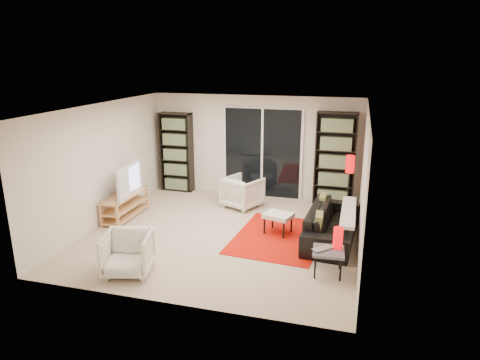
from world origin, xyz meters
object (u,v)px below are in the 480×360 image
object	(u,v)px
sofa	(332,223)
armchair_back	(242,192)
armchair_front	(128,253)
bookshelf_right	(335,159)
floor_lamp	(350,171)
tv_stand	(125,205)
ottoman	(278,216)
bookshelf_left	(176,152)
side_table	(328,253)

from	to	relation	value
sofa	armchair_back	world-z (taller)	armchair_back
armchair_front	bookshelf_right	bearing A→B (deg)	41.22
bookshelf_right	armchair_back	size ratio (longest dim) A/B	2.77
floor_lamp	sofa	bearing A→B (deg)	-100.23
floor_lamp	armchair_back	bearing A→B (deg)	179.69
tv_stand	armchair_back	bearing A→B (deg)	30.11
tv_stand	sofa	bearing A→B (deg)	0.30
tv_stand	ottoman	world-z (taller)	tv_stand
bookshelf_left	armchair_front	bearing A→B (deg)	-76.67
tv_stand	floor_lamp	distance (m)	4.72
floor_lamp	side_table	bearing A→B (deg)	-94.30
sofa	ottoman	world-z (taller)	sofa
armchair_back	ottoman	world-z (taller)	armchair_back
bookshelf_left	bookshelf_right	size ratio (longest dim) A/B	0.93
bookshelf_right	armchair_back	distance (m)	2.21
ottoman	floor_lamp	bearing A→B (deg)	45.56
bookshelf_left	armchair_front	size ratio (longest dim) A/B	2.68
bookshelf_left	armchair_back	size ratio (longest dim) A/B	2.57
armchair_back	floor_lamp	bearing A→B (deg)	-155.93
bookshelf_right	armchair_back	bearing A→B (deg)	-158.21
sofa	armchair_back	size ratio (longest dim) A/B	2.75
tv_stand	floor_lamp	world-z (taller)	floor_lamp
tv_stand	armchair_front	distance (m)	2.51
tv_stand	side_table	distance (m)	4.50
sofa	bookshelf_left	bearing A→B (deg)	66.99
armchair_front	side_table	size ratio (longest dim) A/B	1.44
armchair_back	ottoman	distance (m)	1.65
ottoman	floor_lamp	size ratio (longest dim) A/B	0.46
bookshelf_left	floor_lamp	world-z (taller)	bookshelf_left
armchair_front	floor_lamp	bearing A→B (deg)	32.28
sofa	ottoman	size ratio (longest dim) A/B	3.46
side_table	tv_stand	bearing A→B (deg)	162.50
sofa	side_table	world-z (taller)	sofa
armchair_back	bookshelf_right	bearing A→B (deg)	-133.83
armchair_front	ottoman	world-z (taller)	armchair_front
armchair_back	floor_lamp	world-z (taller)	floor_lamp
armchair_back	side_table	xyz separation A→B (m)	(2.09, -2.63, 0.01)
sofa	side_table	size ratio (longest dim) A/B	4.14
tv_stand	sofa	size ratio (longest dim) A/B	0.63
bookshelf_left	armchair_back	distance (m)	2.15
bookshelf_right	ottoman	distance (m)	2.35
floor_lamp	tv_stand	bearing A→B (deg)	-164.26
bookshelf_left	tv_stand	size ratio (longest dim) A/B	1.48
armchair_front	ottoman	xyz separation A→B (m)	(1.96, 2.16, 0.01)
bookshelf_left	tv_stand	xyz separation A→B (m)	(-0.29, -2.05, -0.71)
armchair_front	ottoman	distance (m)	2.91
sofa	side_table	distance (m)	1.38
bookshelf_right	tv_stand	world-z (taller)	bookshelf_right
bookshelf_right	sofa	size ratio (longest dim) A/B	1.00
bookshelf_left	armchair_front	xyz separation A→B (m)	(1.00, -4.20, -0.64)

